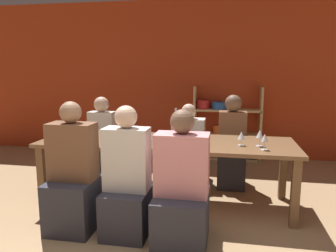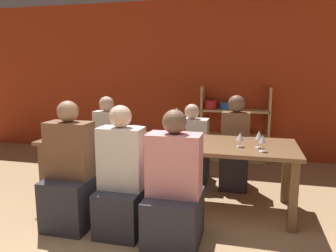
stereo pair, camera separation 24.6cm
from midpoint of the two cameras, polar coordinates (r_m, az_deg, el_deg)
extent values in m
cube|color=#B23819|center=(5.80, 6.42, 8.07)|extent=(8.80, 0.06, 2.70)
cube|color=tan|center=(5.66, 7.22, 0.58)|extent=(0.04, 0.30, 1.24)
cube|color=tan|center=(5.63, 18.35, 0.10)|extent=(0.04, 0.30, 1.24)
cube|color=tan|center=(5.75, 12.54, -5.59)|extent=(1.10, 0.30, 0.04)
cylinder|color=black|center=(5.75, 8.46, -4.59)|extent=(0.21, 0.21, 0.13)
sphere|color=black|center=(5.73, 8.48, -3.84)|extent=(0.02, 0.02, 0.02)
cylinder|color=black|center=(5.73, 11.19, -4.84)|extent=(0.18, 0.18, 0.11)
sphere|color=black|center=(5.72, 11.21, -4.21)|extent=(0.02, 0.02, 0.02)
cylinder|color=black|center=(5.73, 16.69, -4.95)|extent=(0.25, 0.25, 0.13)
sphere|color=black|center=(5.71, 16.73, -4.19)|extent=(0.02, 0.02, 0.02)
cube|color=tan|center=(5.65, 12.70, -1.55)|extent=(1.10, 0.30, 0.04)
cylinder|color=#E0561E|center=(5.64, 11.34, -0.65)|extent=(0.20, 0.20, 0.13)
sphere|color=black|center=(5.63, 11.37, 0.12)|extent=(0.02, 0.02, 0.02)
cylinder|color=gold|center=(5.63, 14.12, -0.79)|extent=(0.21, 0.21, 0.13)
sphere|color=black|center=(5.62, 14.15, -0.03)|extent=(0.02, 0.02, 0.02)
cube|color=tan|center=(5.59, 12.86, 2.61)|extent=(1.10, 0.30, 0.04)
cylinder|color=red|center=(5.60, 8.68, 3.71)|extent=(0.22, 0.22, 0.15)
sphere|color=black|center=(5.59, 8.70, 4.58)|extent=(0.02, 0.02, 0.02)
cylinder|color=#235BAD|center=(5.58, 11.48, 3.46)|extent=(0.25, 0.25, 0.12)
sphere|color=black|center=(5.57, 11.51, 4.19)|extent=(0.02, 0.02, 0.02)
cube|color=brown|center=(3.69, 1.53, -2.87)|extent=(2.83, 0.90, 0.04)
cube|color=brown|center=(3.98, -19.09, -7.99)|extent=(0.08, 0.08, 0.70)
cube|color=brown|center=(3.40, 22.97, -11.31)|extent=(0.08, 0.08, 0.70)
cube|color=brown|center=(4.58, -14.02, -5.36)|extent=(0.08, 0.08, 0.70)
cube|color=brown|center=(4.10, 21.45, -7.61)|extent=(0.08, 0.08, 0.70)
cylinder|color=#B7BABC|center=(4.07, -4.66, -0.81)|extent=(0.30, 0.30, 0.08)
torus|color=#B7BABC|center=(4.07, -4.67, -0.28)|extent=(0.31, 0.31, 0.01)
cylinder|color=#B2C6C1|center=(3.91, 3.32, -0.20)|extent=(0.07, 0.07, 0.22)
cone|color=#B2C6C1|center=(3.88, 3.34, 1.67)|extent=(0.07, 0.07, 0.03)
cylinder|color=#B2C6C1|center=(3.88, 3.35, 2.50)|extent=(0.03, 0.03, 0.08)
cylinder|color=brown|center=(3.51, 4.43, -1.67)|extent=(0.08, 0.08, 0.19)
cone|color=brown|center=(3.48, 4.45, 0.15)|extent=(0.08, 0.08, 0.04)
cylinder|color=brown|center=(3.47, 4.46, 1.19)|extent=(0.03, 0.03, 0.09)
cylinder|color=white|center=(3.56, -10.80, -3.15)|extent=(0.07, 0.07, 0.00)
cylinder|color=white|center=(3.56, -10.82, -2.54)|extent=(0.01, 0.01, 0.07)
cone|color=white|center=(3.54, -10.87, -1.29)|extent=(0.07, 0.07, 0.08)
cylinder|color=maroon|center=(3.54, -10.86, -1.62)|extent=(0.04, 0.04, 0.03)
cylinder|color=white|center=(3.51, 14.37, -3.48)|extent=(0.07, 0.07, 0.00)
cylinder|color=white|center=(3.51, 14.39, -2.95)|extent=(0.01, 0.01, 0.06)
cone|color=white|center=(3.49, 14.45, -1.78)|extent=(0.08, 0.08, 0.08)
cylinder|color=white|center=(3.68, -13.28, -2.85)|extent=(0.06, 0.06, 0.00)
cylinder|color=white|center=(3.67, -13.31, -2.28)|extent=(0.01, 0.01, 0.07)
cone|color=white|center=(3.65, -13.35, -1.19)|extent=(0.08, 0.08, 0.07)
cylinder|color=maroon|center=(3.66, -13.34, -1.45)|extent=(0.05, 0.05, 0.03)
cylinder|color=white|center=(3.53, 17.41, -3.58)|extent=(0.07, 0.07, 0.00)
cylinder|color=white|center=(3.52, 17.45, -2.88)|extent=(0.01, 0.01, 0.09)
cone|color=white|center=(3.50, 17.52, -1.50)|extent=(0.07, 0.07, 0.09)
cylinder|color=maroon|center=(3.50, 17.50, -1.86)|extent=(0.04, 0.04, 0.04)
cylinder|color=white|center=(4.31, -15.91, -1.10)|extent=(0.06, 0.06, 0.00)
cylinder|color=white|center=(4.30, -15.93, -0.55)|extent=(0.01, 0.01, 0.08)
cone|color=white|center=(4.29, -15.99, 0.61)|extent=(0.08, 0.08, 0.10)
cylinder|color=beige|center=(4.29, -15.97, 0.27)|extent=(0.05, 0.05, 0.04)
cylinder|color=white|center=(3.37, -1.29, -3.74)|extent=(0.06, 0.06, 0.00)
cylinder|color=white|center=(3.36, -1.29, -2.97)|extent=(0.01, 0.01, 0.09)
cone|color=white|center=(3.34, -1.30, -1.59)|extent=(0.07, 0.07, 0.08)
cylinder|color=beige|center=(3.35, -1.30, -1.91)|extent=(0.04, 0.04, 0.03)
cylinder|color=white|center=(3.38, 18.10, -4.22)|extent=(0.07, 0.07, 0.00)
cylinder|color=white|center=(3.37, 18.14, -3.50)|extent=(0.01, 0.01, 0.08)
cone|color=white|center=(3.35, 18.22, -2.16)|extent=(0.06, 0.06, 0.08)
cylinder|color=maroon|center=(3.35, 18.20, -2.49)|extent=(0.03, 0.03, 0.03)
cube|color=#1E2338|center=(4.23, -13.64, -1.15)|extent=(0.12, 0.17, 0.01)
cube|color=#2D2D38|center=(3.22, -5.65, -14.33)|extent=(0.41, 0.51, 0.43)
cube|color=silver|center=(3.04, -5.81, -5.63)|extent=(0.41, 0.23, 0.58)
sphere|color=beige|center=(2.96, -5.95, 1.66)|extent=(0.20, 0.20, 0.20)
cube|color=#2D2D38|center=(4.41, 13.03, -7.51)|extent=(0.35, 0.44, 0.46)
cube|color=brown|center=(4.29, 13.29, -1.16)|extent=(0.35, 0.19, 0.53)
sphere|color=brown|center=(4.23, 13.49, 3.80)|extent=(0.22, 0.22, 0.22)
cube|color=#2D2D38|center=(3.42, -14.28, -12.53)|extent=(0.43, 0.54, 0.49)
cube|color=brown|center=(3.26, -14.68, -4.06)|extent=(0.43, 0.24, 0.54)
sphere|color=#9E7556|center=(3.19, -14.97, 2.46)|extent=(0.20, 0.20, 0.20)
cube|color=#2D2D38|center=(4.88, -8.93, -6.00)|extent=(0.36, 0.45, 0.41)
cube|color=silver|center=(4.77, -9.08, -0.58)|extent=(0.36, 0.20, 0.53)
sphere|color=beige|center=(4.72, -9.21, 3.83)|extent=(0.21, 0.21, 0.21)
cube|color=#2D2D38|center=(3.01, 3.50, -15.88)|extent=(0.46, 0.57, 0.46)
cube|color=pink|center=(2.82, 3.61, -6.75)|extent=(0.46, 0.25, 0.54)
sphere|color=brown|center=(2.74, 3.70, 0.75)|extent=(0.21, 0.21, 0.21)
cube|color=#2D2D38|center=(4.54, 5.63, -7.17)|extent=(0.44, 0.55, 0.41)
cube|color=silver|center=(4.43, 5.73, -1.75)|extent=(0.44, 0.24, 0.47)
sphere|color=beige|center=(4.37, 5.81, 2.54)|extent=(0.20, 0.20, 0.20)
camera|label=1|loc=(0.12, -88.12, 0.33)|focal=35.00mm
camera|label=2|loc=(0.12, 91.88, -0.33)|focal=35.00mm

